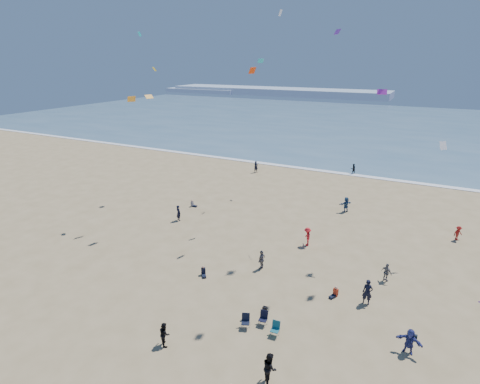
% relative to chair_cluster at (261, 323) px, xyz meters
% --- Properties ---
extents(ground, '(220.00, 220.00, 0.00)m').
position_rel_chair_cluster_xyz_m(ground, '(-4.23, -6.66, -0.50)').
color(ground, tan).
rests_on(ground, ground).
extents(ocean, '(220.00, 100.00, 0.06)m').
position_rel_chair_cluster_xyz_m(ocean, '(-4.23, 88.34, -0.47)').
color(ocean, '#476B84').
rests_on(ocean, ground).
extents(surf_line, '(220.00, 1.20, 0.08)m').
position_rel_chair_cluster_xyz_m(surf_line, '(-4.23, 38.34, -0.46)').
color(surf_line, white).
rests_on(surf_line, ground).
extents(headland_far, '(110.00, 20.00, 3.20)m').
position_rel_chair_cluster_xyz_m(headland_far, '(-64.23, 163.34, 1.10)').
color(headland_far, '#7A8EA8').
rests_on(headland_far, ground).
extents(headland_near, '(40.00, 14.00, 2.00)m').
position_rel_chair_cluster_xyz_m(headland_near, '(-104.23, 158.34, 0.50)').
color(headland_near, '#7A8EA8').
rests_on(headland_near, ground).
extents(standing_flyers, '(36.64, 48.78, 1.93)m').
position_rel_chair_cluster_xyz_m(standing_flyers, '(0.96, 10.59, 0.35)').
color(standing_flyers, navy).
rests_on(standing_flyers, ground).
extents(seated_group, '(20.65, 26.05, 0.84)m').
position_rel_chair_cluster_xyz_m(seated_group, '(-3.72, 2.34, -0.08)').
color(seated_group, silver).
rests_on(seated_group, ground).
extents(chair_cluster, '(2.71, 1.51, 1.00)m').
position_rel_chair_cluster_xyz_m(chair_cluster, '(0.00, 0.00, 0.00)').
color(chair_cluster, black).
rests_on(chair_cluster, ground).
extents(white_tote, '(0.35, 0.20, 0.40)m').
position_rel_chair_cluster_xyz_m(white_tote, '(-1.37, 0.37, -0.30)').
color(white_tote, white).
rests_on(white_tote, ground).
extents(black_backpack, '(0.30, 0.22, 0.38)m').
position_rel_chair_cluster_xyz_m(black_backpack, '(-0.52, 1.86, -0.31)').
color(black_backpack, black).
rests_on(black_backpack, ground).
extents(navy_bag, '(0.28, 0.18, 0.34)m').
position_rel_chair_cluster_xyz_m(navy_bag, '(9.07, 3.60, -0.33)').
color(navy_bag, black).
rests_on(navy_bag, ground).
extents(kites_aloft, '(39.30, 43.79, 29.28)m').
position_rel_chair_cluster_xyz_m(kites_aloft, '(5.26, 6.65, 14.26)').
color(kites_aloft, '#FFA429').
rests_on(kites_aloft, ground).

